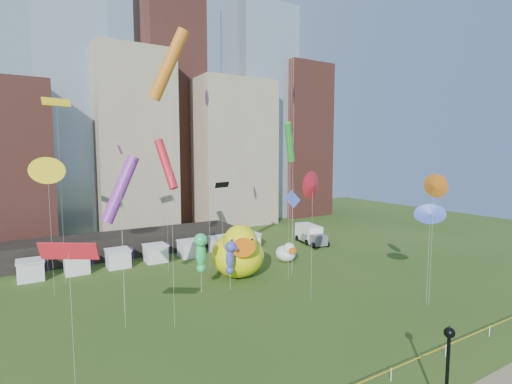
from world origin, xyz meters
TOP-DOWN VIEW (x-y plane):
  - skyline at (2.25, 61.06)m, footprint 101.00×23.00m
  - crane_right at (30.89, 64.00)m, footprint 23.00×1.00m
  - pavilion at (-4.00, 42.00)m, footprint 38.00×6.00m
  - vendor_tents at (1.02, 36.00)m, footprint 33.24×2.80m
  - big_duck at (7.59, 24.06)m, footprint 8.69×9.70m
  - small_duck at (16.51, 26.49)m, footprint 3.04×3.83m
  - seahorse_green at (1.73, 21.55)m, footprint 1.87×2.10m
  - seahorse_purple at (4.85, 20.80)m, footprint 1.48×1.72m
  - lamppost at (5.29, -4.27)m, footprint 0.60×0.60m
  - box_truck at (26.48, 33.52)m, footprint 3.88×7.34m
  - kite_0 at (10.61, 13.93)m, footprint 2.61×1.62m
  - kite_1 at (-7.30, 16.89)m, footprint 1.06×2.34m
  - kite_2 at (14.85, 22.88)m, footprint 1.65×1.89m
  - kite_4 at (-10.59, 32.41)m, footprint 2.97×1.06m
  - kite_5 at (13.50, 21.13)m, footprint 2.21×0.28m
  - kite_6 at (19.62, 6.66)m, footprint 0.96×2.27m
  - kite_8 at (1.14, 30.84)m, footprint 2.38×3.86m
  - kite_9 at (6.09, 29.01)m, footprint 1.31×1.83m
  - kite_10 at (8.16, 29.44)m, footprint 2.39×1.16m
  - kite_11 at (12.21, 20.10)m, footprint 2.59×2.33m
  - kite_12 at (-12.00, 28.37)m, footprint 2.39×1.89m
  - kite_13 at (19.76, 7.04)m, footprint 1.59×1.59m
  - kite_14 at (-3.55, 15.18)m, footprint 3.51×2.55m
  - kite_15 at (-6.64, 20.24)m, footprint 3.80×1.62m
  - kite_16 at (-11.96, 10.12)m, footprint 3.39×2.53m

SIDE VIEW (x-z plane):
  - vendor_tents at x=1.02m, z-range -0.09..2.31m
  - small_duck at x=16.51m, z-range -0.12..2.71m
  - box_truck at x=26.48m, z-range 0.04..3.00m
  - pavilion at x=-4.00m, z-range 0.00..3.20m
  - big_duck at x=7.59m, z-range -0.28..6.51m
  - lamppost at x=5.29m, z-range 0.64..6.36m
  - seahorse_purple at x=4.85m, z-range 1.19..6.65m
  - seahorse_green at x=1.73m, z-range 1.47..7.99m
  - kite_16 at x=-11.96m, z-range 4.17..13.70m
  - kite_13 at x=19.76m, z-range 4.02..14.08m
  - kite_5 at x=13.50m, z-range 4.04..14.63m
  - kite_10 at x=8.16m, z-range 5.18..16.42m
  - kite_15 at x=-6.64m, z-range 4.31..19.20m
  - kite_0 at x=10.61m, z-range 5.21..18.42m
  - kite_6 at x=19.62m, z-range 5.37..18.42m
  - kite_12 at x=-12.00m, z-range 5.94..20.57m
  - kite_8 at x=1.14m, z-range 5.23..22.05m
  - kite_1 at x=-7.30m, z-range 7.32..22.99m
  - kite_11 at x=12.21m, z-range 6.97..25.54m
  - kite_4 at x=-10.59m, z-range 9.92..30.99m
  - skyline at x=2.25m, z-range -12.56..55.44m
  - kite_2 at x=14.85m, z-range 9.88..33.46m
  - kite_9 at x=6.09m, z-range 10.36..33.21m
  - kite_14 at x=-3.55m, z-range 9.60..34.70m
  - crane_right at x=30.89m, z-range 8.90..84.90m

